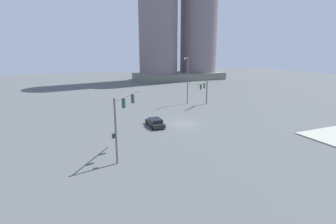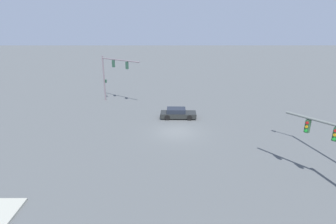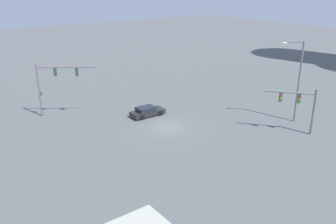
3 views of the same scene
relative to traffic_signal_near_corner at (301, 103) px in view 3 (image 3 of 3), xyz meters
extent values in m
plane|color=#4F5254|center=(-9.99, -10.45, -3.44)|extent=(208.18, 208.18, 0.00)
cylinder|color=slate|center=(1.05, 0.84, -0.89)|extent=(0.26, 0.26, 5.10)
cylinder|color=slate|center=(-0.98, -0.78, 1.11)|extent=(4.19, 3.39, 0.19)
cube|color=#284F2F|center=(-0.22, -0.17, 0.49)|extent=(0.41, 0.40, 0.95)
cylinder|color=red|center=(-0.12, -0.30, 0.79)|extent=(0.19, 0.17, 0.20)
cylinder|color=orange|center=(-0.12, -0.30, 0.49)|extent=(0.19, 0.17, 0.20)
cylinder|color=green|center=(-0.12, -0.30, 0.19)|extent=(0.19, 0.17, 0.20)
cube|color=#284F2F|center=(-1.69, -1.34, 0.49)|extent=(0.41, 0.40, 0.95)
cylinder|color=red|center=(-1.59, -1.47, 0.79)|extent=(0.19, 0.17, 0.20)
cylinder|color=orange|center=(-1.59, -1.47, 0.49)|extent=(0.19, 0.17, 0.20)
cylinder|color=green|center=(-1.59, -1.47, 0.19)|extent=(0.19, 0.17, 0.20)
cylinder|color=#675A61|center=(-22.10, -20.58, -0.21)|extent=(0.20, 0.20, 6.46)
cylinder|color=#675A61|center=(-20.04, -17.78, 2.70)|extent=(4.22, 5.68, 0.15)
cube|color=#244535|center=(-20.82, -18.84, 2.10)|extent=(0.40, 0.41, 0.95)
cylinder|color=red|center=(-20.95, -18.75, 2.39)|extent=(0.17, 0.20, 0.20)
cylinder|color=orange|center=(-20.95, -18.75, 2.09)|extent=(0.17, 0.20, 0.20)
cylinder|color=green|center=(-20.95, -18.75, 1.79)|extent=(0.17, 0.20, 0.20)
cube|color=#244535|center=(-19.31, -16.77, 2.10)|extent=(0.40, 0.41, 0.95)
cylinder|color=red|center=(-19.43, -16.68, 2.39)|extent=(0.17, 0.20, 0.20)
cylinder|color=orange|center=(-19.43, -16.68, 2.09)|extent=(0.17, 0.20, 0.20)
cylinder|color=green|center=(-19.43, -16.68, 1.79)|extent=(0.17, 0.20, 0.20)
cube|color=#244535|center=(-22.29, -20.44, -0.64)|extent=(0.37, 0.38, 0.44)
cylinder|color=slate|center=(-2.36, 2.78, 1.29)|extent=(0.20, 0.20, 9.47)
cylinder|color=slate|center=(-3.10, 2.05, 5.87)|extent=(1.55, 1.54, 0.12)
ellipsoid|color=silver|center=(-3.83, 1.32, 5.77)|extent=(0.64, 0.64, 0.20)
cube|color=black|center=(-14.32, -10.15, -3.01)|extent=(1.85, 4.29, 0.55)
cube|color=black|center=(-14.33, -10.40, -2.48)|extent=(1.59, 2.25, 0.50)
cylinder|color=black|center=(-15.09, -8.81, -3.12)|extent=(0.24, 0.65, 0.64)
cylinder|color=black|center=(-13.48, -8.86, -3.12)|extent=(0.24, 0.65, 0.64)
cylinder|color=black|center=(-15.17, -11.44, -3.12)|extent=(0.24, 0.65, 0.64)
cylinder|color=black|center=(-13.56, -11.49, -3.12)|extent=(0.24, 0.65, 0.64)
camera|label=1|loc=(-26.71, -43.82, 7.20)|focal=27.56mm
camera|label=2|loc=(16.53, -11.46, 7.74)|focal=29.09mm
camera|label=3|loc=(20.20, -32.96, 12.22)|focal=38.17mm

